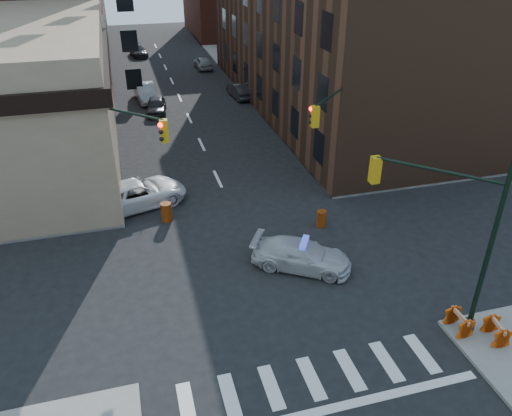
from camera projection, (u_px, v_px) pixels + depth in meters
ground at (260, 269)px, 23.62m from camera, size 140.00×140.00×0.00m
sidewalk_ne at (377, 69)px, 56.34m from camera, size 34.00×54.50×0.15m
commercial_row_ne at (336, 23)px, 42.02m from camera, size 14.00×34.00×14.00m
signal_pole_se at (461, 228)px, 18.10m from camera, size 5.40×5.27×8.00m
signal_pole_nw at (117, 154)px, 24.60m from camera, size 3.58×3.67×8.00m
signal_pole_ne at (336, 132)px, 27.31m from camera, size 3.67×3.58×8.00m
tree_ne_near at (262, 60)px, 45.42m from camera, size 3.00×3.00×4.85m
tree_ne_far at (241, 43)px, 52.13m from camera, size 3.00×3.00×4.85m
police_car at (302, 255)px, 23.42m from camera, size 5.00×4.06×1.36m
pickup at (138, 193)px, 28.59m from camera, size 6.15×4.09×1.57m
parked_car_wnear at (156, 106)px, 42.85m from camera, size 2.07×4.14×1.35m
parked_car_wfar at (146, 93)px, 45.85m from camera, size 2.09×4.87×1.56m
parked_car_wdeep at (138, 51)px, 61.70m from camera, size 2.29×4.56×1.27m
parked_car_enear at (240, 91)px, 46.74m from camera, size 1.83×4.25×1.36m
parked_car_efar at (203, 63)px, 56.26m from camera, size 1.75×4.05×1.36m
pedestrian_a at (58, 190)px, 28.54m from camera, size 0.64×0.45×1.67m
pedestrian_b at (15, 193)px, 28.00m from camera, size 1.11×0.98×1.90m
barrel_road at (321, 219)px, 26.78m from camera, size 0.59×0.59×0.91m
barrel_bank at (167, 212)px, 27.26m from camera, size 0.68×0.68×1.06m
barricade_se_a at (459, 322)px, 19.62m from camera, size 0.60×1.14×0.85m
barricade_se_b at (496, 331)px, 19.19m from camera, size 0.73×1.19×0.84m
barricade_nw_a at (89, 200)px, 28.22m from camera, size 1.37×0.86×0.95m
barricade_nw_b at (68, 207)px, 27.50m from camera, size 1.40×0.73×1.03m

